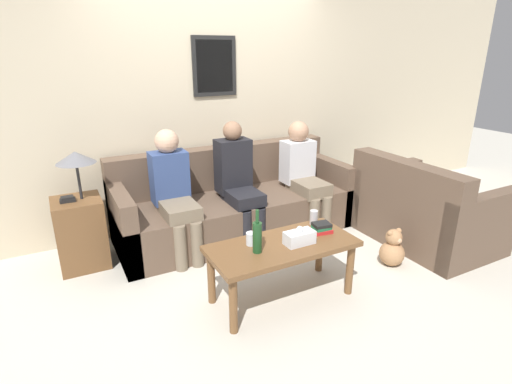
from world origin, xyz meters
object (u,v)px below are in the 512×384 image
Objects in this scene: teddy_bear at (392,250)px; person_middle at (238,179)px; couch_side at (423,213)px; wine_bottle at (257,236)px; drinking_glass at (251,239)px; person_left at (174,189)px; coffee_table at (282,252)px; person_right at (303,171)px; couch_main at (235,205)px.

person_middle is at bearing 130.04° from teddy_bear.
person_middle is 1.61m from teddy_bear.
wine_bottle is (-2.02, -0.22, 0.29)m from couch_side.
wine_bottle is 3.43× the size of drinking_glass.
couch_side is 2.49m from person_left.
person_left reaches higher than couch_side.
couch_side reaches higher than drinking_glass.
person_left is 2.08m from teddy_bear.
couch_side is 1.09× the size of person_left.
person_right is at bearing 49.63° from coffee_table.
person_middle reaches higher than person_left.
coffee_table is at bearing -130.37° from person_right.
person_middle reaches higher than drinking_glass.
person_left is at bearing 178.42° from person_right.
teddy_bear is at bearing -78.75° from person_right.
couch_side is 1.90m from person_middle.
person_middle is 1.05× the size of person_right.
drinking_glass is (0.02, 0.13, -0.08)m from wine_bottle.
couch_main is at bearing 80.02° from person_middle.
couch_main reaches higher than wine_bottle.
couch_side reaches higher than teddy_bear.
wine_bottle is at bearing -97.22° from drinking_glass.
person_right reaches higher than teddy_bear.
person_middle is at bearing 69.54° from drinking_glass.
couch_side is 1.12× the size of person_right.
drinking_glass is at bearing -139.07° from person_right.
person_left is at bearing 104.84° from drinking_glass.
couch_main reaches higher than drinking_glass.
person_left is (-0.49, 1.13, 0.24)m from coffee_table.
person_right is at bearing 101.25° from teddy_bear.
person_right is at bearing 43.94° from wine_bottle.
wine_bottle is 1.23m from person_middle.
drinking_glass is 0.08× the size of person_right.
couch_main reaches higher than coffee_table.
couch_side is at bearing -34.84° from couch_main.
teddy_bear is (1.37, -0.13, -0.37)m from drinking_glass.
wine_bottle reaches higher than drinking_glass.
teddy_bear is (1.16, -0.03, -0.25)m from coffee_table.
wine_bottle is at bearing -173.47° from coffee_table.
couch_main is at bearing 81.29° from coffee_table.
person_left reaches higher than coffee_table.
teddy_bear is at bearing -35.33° from person_left.
couch_side is 0.69m from teddy_bear.
couch_main is at bearing 71.94° from wine_bottle.
person_left is 0.98× the size of person_middle.
couch_side is at bearing 6.08° from coffee_table.
person_middle is (0.66, 0.00, 0.00)m from person_left.
teddy_bear is at bearing -49.96° from person_middle.
person_left is 1.42m from person_right.
coffee_table is at bearing 178.37° from teddy_bear.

